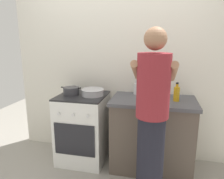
# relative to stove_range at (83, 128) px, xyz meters

# --- Properties ---
(ground) EXTENTS (6.00, 6.00, 0.00)m
(ground) POSITION_rel_stove_range_xyz_m (0.35, -0.15, -0.45)
(ground) COLOR gray
(back_wall) EXTENTS (3.20, 0.10, 2.50)m
(back_wall) POSITION_rel_stove_range_xyz_m (0.55, 0.35, 0.80)
(back_wall) COLOR silver
(back_wall) RESTS_ON ground
(countertop) EXTENTS (1.00, 0.60, 0.90)m
(countertop) POSITION_rel_stove_range_xyz_m (0.90, 0.00, 0.00)
(countertop) COLOR brown
(countertop) RESTS_ON ground
(stove_range) EXTENTS (0.60, 0.62, 0.90)m
(stove_range) POSITION_rel_stove_range_xyz_m (0.00, 0.00, 0.00)
(stove_range) COLOR white
(stove_range) RESTS_ON ground
(pot) EXTENTS (0.27, 0.20, 0.10)m
(pot) POSITION_rel_stove_range_xyz_m (-0.14, -0.02, 0.50)
(pot) COLOR #38383D
(pot) RESTS_ON stove_range
(mixing_bowl) EXTENTS (0.29, 0.29, 0.09)m
(mixing_bowl) POSITION_rel_stove_range_xyz_m (0.14, 0.01, 0.50)
(mixing_bowl) COLOR #B7B7BC
(mixing_bowl) RESTS_ON stove_range
(utensil_crock) EXTENTS (0.10, 0.10, 0.33)m
(utensil_crock) POSITION_rel_stove_range_xyz_m (0.68, 0.21, 0.55)
(utensil_crock) COLOR silver
(utensil_crock) RESTS_ON countertop
(spice_bottle) EXTENTS (0.04, 0.04, 0.08)m
(spice_bottle) POSITION_rel_stove_range_xyz_m (0.93, -0.01, 0.49)
(spice_bottle) COLOR silver
(spice_bottle) RESTS_ON countertop
(oil_bottle) EXTENTS (0.07, 0.07, 0.22)m
(oil_bottle) POSITION_rel_stove_range_xyz_m (1.16, -0.01, 0.54)
(oil_bottle) COLOR gold
(oil_bottle) RESTS_ON countertop
(person) EXTENTS (0.41, 0.50, 1.70)m
(person) POSITION_rel_stove_range_xyz_m (0.91, -0.59, 0.41)
(person) COLOR black
(person) RESTS_ON ground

